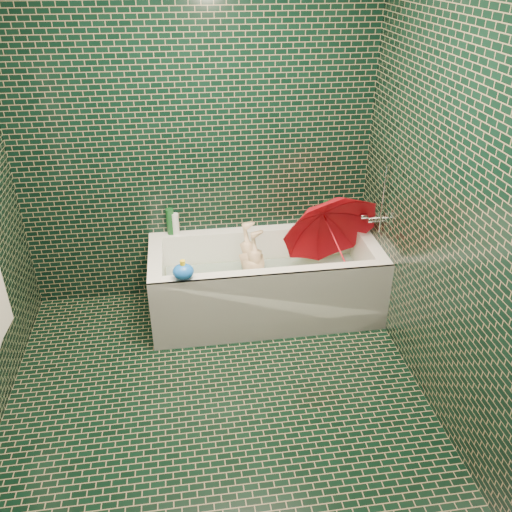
{
  "coord_description": "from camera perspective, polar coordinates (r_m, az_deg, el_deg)",
  "views": [
    {
      "loc": [
        -0.13,
        -2.4,
        2.48
      ],
      "look_at": [
        0.35,
        0.82,
        0.61
      ],
      "focal_mm": 38.0,
      "sensor_mm": 36.0,
      "label": 1
    }
  ],
  "objects": [
    {
      "name": "wall_front",
      "position": [
        1.59,
        -0.76,
        -20.78
      ],
      "size": [
        2.8,
        0.0,
        2.8
      ],
      "primitive_type": "plane",
      "rotation": [
        -1.57,
        0.0,
        0.0
      ],
      "color": "black",
      "rests_on": "floor"
    },
    {
      "name": "umbrella",
      "position": [
        3.98,
        8.46,
        1.34
      ],
      "size": [
        0.96,
        0.93,
        1.07
      ],
      "primitive_type": "imported",
      "rotation": [
        0.5,
        -0.34,
        -0.01
      ],
      "color": "red",
      "rests_on": "bathtub"
    },
    {
      "name": "water",
      "position": [
        4.1,
        0.96,
        -2.25
      ],
      "size": [
        1.48,
        0.53,
        0.0
      ],
      "primitive_type": "cube",
      "color": "silver",
      "rests_on": "bathtub"
    },
    {
      "name": "wall_back",
      "position": [
        3.99,
        -6.34,
        11.78
      ],
      "size": [
        2.8,
        0.0,
        2.8
      ],
      "primitive_type": "plane",
      "rotation": [
        1.57,
        0.0,
        0.0
      ],
      "color": "black",
      "rests_on": "floor"
    },
    {
      "name": "bottle_left_tall",
      "position": [
        4.18,
        -9.0,
        3.61
      ],
      "size": [
        0.08,
        0.08,
        0.21
      ],
      "primitive_type": "cylinder",
      "rotation": [
        0.0,
        0.0,
        -0.39
      ],
      "color": "#14461D",
      "rests_on": "bathtub"
    },
    {
      "name": "soap_bottle_b",
      "position": [
        4.44,
        10.55,
        3.59
      ],
      "size": [
        0.1,
        0.1,
        0.2
      ],
      "primitive_type": "imported",
      "rotation": [
        0.0,
        0.0,
        0.05
      ],
      "color": "#401C6B",
      "rests_on": "bathtub"
    },
    {
      "name": "wall_right",
      "position": [
        3.05,
        20.41,
        4.16
      ],
      "size": [
        0.0,
        2.8,
        2.8
      ],
      "primitive_type": "plane",
      "rotation": [
        1.57,
        0.0,
        -1.57
      ],
      "color": "black",
      "rests_on": "floor"
    },
    {
      "name": "faucet",
      "position": [
        4.06,
        12.48,
        4.3
      ],
      "size": [
        0.18,
        0.19,
        0.55
      ],
      "color": "silver",
      "rests_on": "wall_right"
    },
    {
      "name": "rubber_duck",
      "position": [
        4.34,
        8.38,
        3.8
      ],
      "size": [
        0.12,
        0.09,
        0.1
      ],
      "rotation": [
        0.0,
        0.0,
        -0.19
      ],
      "color": "yellow",
      "rests_on": "bathtub"
    },
    {
      "name": "bath_mat",
      "position": [
        4.17,
        0.95,
        -3.93
      ],
      "size": [
        1.35,
        0.47,
        0.01
      ],
      "primitive_type": "cube",
      "color": "#54C828",
      "rests_on": "bathtub"
    },
    {
      "name": "bath_toy",
      "position": [
        3.6,
        -7.67,
        -1.62
      ],
      "size": [
        0.16,
        0.13,
        0.14
      ],
      "rotation": [
        0.0,
        0.0,
        -0.13
      ],
      "color": "blue",
      "rests_on": "bathtub"
    },
    {
      "name": "soap_bottle_c",
      "position": [
        4.42,
        10.16,
        3.48
      ],
      "size": [
        0.16,
        0.16,
        0.16
      ],
      "primitive_type": "imported",
      "rotation": [
        0.0,
        0.0,
        -0.38
      ],
      "color": "#14461D",
      "rests_on": "bathtub"
    },
    {
      "name": "bottle_right_tall",
      "position": [
        4.29,
        7.38,
        4.46
      ],
      "size": [
        0.07,
        0.07,
        0.21
      ],
      "primitive_type": "cylinder",
      "rotation": [
        0.0,
        0.0,
        0.4
      ],
      "color": "#14461D",
      "rests_on": "bathtub"
    },
    {
      "name": "floor",
      "position": [
        3.45,
        -3.9,
        -16.13
      ],
      "size": [
        2.8,
        2.8,
        0.0
      ],
      "primitive_type": "plane",
      "color": "black",
      "rests_on": "ground"
    },
    {
      "name": "child",
      "position": [
        4.07,
        0.01,
        -2.33
      ],
      "size": [
        0.91,
        0.47,
        0.27
      ],
      "primitive_type": "imported",
      "rotation": [
        -1.49,
        0.0,
        -1.38
      ],
      "color": "#D2AC83",
      "rests_on": "bathtub"
    },
    {
      "name": "soap_bottle_a",
      "position": [
        4.38,
        9.4,
        3.33
      ],
      "size": [
        0.12,
        0.12,
        0.27
      ],
      "primitive_type": "imported",
      "rotation": [
        0.0,
        0.0,
        -0.17
      ],
      "color": "white",
      "rests_on": "bathtub"
    },
    {
      "name": "bathtub",
      "position": [
        4.13,
        0.99,
        -3.42
      ],
      "size": [
        1.7,
        0.75,
        0.55
      ],
      "color": "white",
      "rests_on": "floor"
    },
    {
      "name": "bottle_left_short",
      "position": [
        4.18,
        -8.47,
        3.36
      ],
      "size": [
        0.07,
        0.07,
        0.17
      ],
      "primitive_type": "cylinder",
      "rotation": [
        0.0,
        0.0,
        -0.32
      ],
      "color": "white",
      "rests_on": "bathtub"
    },
    {
      "name": "bottle_right_pump",
      "position": [
        4.39,
        10.73,
        4.48
      ],
      "size": [
        0.06,
        0.06,
        0.17
      ],
      "primitive_type": "cylinder",
      "rotation": [
        0.0,
        0.0,
        0.23
      ],
      "color": "silver",
      "rests_on": "bathtub"
    }
  ]
}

